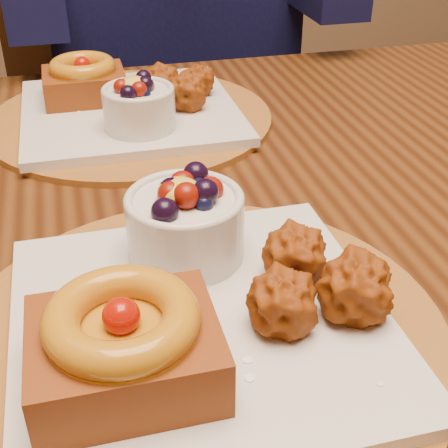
{
  "coord_description": "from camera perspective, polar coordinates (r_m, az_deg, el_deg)",
  "views": [
    {
      "loc": [
        -0.17,
        -0.49,
        1.08
      ],
      "look_at": [
        -0.07,
        -0.09,
        0.82
      ],
      "focal_mm": 50.0,
      "sensor_mm": 36.0,
      "label": 1
    }
  ],
  "objects": [
    {
      "name": "place_setting_near",
      "position": [
        0.47,
        -2.75,
        -7.14
      ],
      "size": [
        0.38,
        0.38,
        0.09
      ],
      "color": "brown",
      "rests_on": "dining_table"
    },
    {
      "name": "dining_table",
      "position": [
        0.71,
        -5.84,
        -3.15
      ],
      "size": [
        1.6,
        0.9,
        0.76
      ],
      "color": "#341809",
      "rests_on": "ground"
    },
    {
      "name": "chair_far",
      "position": [
        1.46,
        -10.21,
        10.09
      ],
      "size": [
        0.53,
        0.53,
        0.99
      ],
      "rotation": [
        0.0,
        0.0,
        -0.12
      ],
      "color": "black",
      "rests_on": "ground"
    },
    {
      "name": "place_setting_far",
      "position": [
        0.85,
        -8.8,
        10.69
      ],
      "size": [
        0.38,
        0.38,
        0.09
      ],
      "color": "brown",
      "rests_on": "dining_table"
    }
  ]
}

